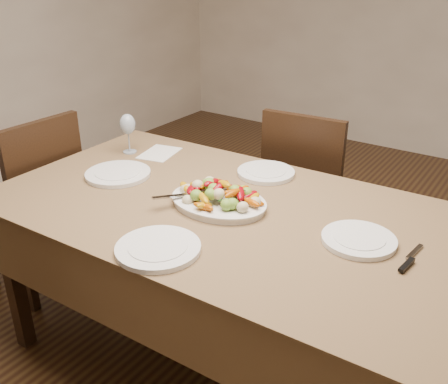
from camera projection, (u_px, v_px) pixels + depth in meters
floor at (243, 342)px, 2.32m from camera, size 6.00×6.00×0.00m
dining_table at (224, 288)px, 2.08m from camera, size 1.87×1.09×0.76m
chair_far at (312, 192)px, 2.70m from camera, size 0.45×0.45×0.95m
chair_left at (29, 204)px, 2.57m from camera, size 0.42×0.42×0.95m
serving_platter at (219, 203)px, 1.92m from camera, size 0.39×0.29×0.02m
roasted_vegetables at (218, 190)px, 1.89m from camera, size 0.32×0.22×0.09m
serving_spoon at (199, 194)px, 1.90m from camera, size 0.27×0.19×0.03m
plate_left at (118, 174)px, 2.18m from camera, size 0.28×0.28×0.02m
plate_right at (359, 240)px, 1.67m from camera, size 0.25×0.25×0.02m
plate_far at (266, 173)px, 2.20m from camera, size 0.25×0.25×0.02m
plate_near at (158, 249)px, 1.62m from camera, size 0.28×0.28×0.02m
wine_glass at (128, 132)px, 2.40m from camera, size 0.08×0.08×0.20m
menu_card at (159, 153)px, 2.43m from camera, size 0.19×0.24×0.00m
table_knife at (410, 260)px, 1.57m from camera, size 0.04×0.20×0.01m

